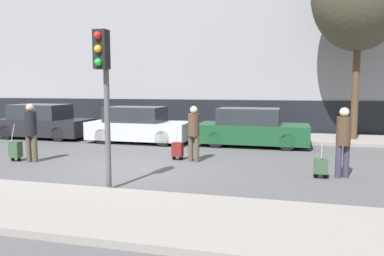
{
  "coord_description": "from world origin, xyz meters",
  "views": [
    {
      "loc": [
        4.15,
        -9.5,
        2.22
      ],
      "look_at": [
        1.14,
        1.8,
        0.95
      ],
      "focal_mm": 35.0,
      "sensor_mm": 36.0,
      "label": 1
    }
  ],
  "objects_px": {
    "trolley_left": "(15,150)",
    "trolley_right": "(321,166)",
    "parked_car_0": "(43,122)",
    "pedestrian_right": "(343,138)",
    "trolley_center": "(178,149)",
    "traffic_light": "(104,77)",
    "parked_car_1": "(139,126)",
    "pedestrian_center": "(194,130)",
    "pedestrian_left": "(31,129)",
    "parked_car_2": "(252,128)"
  },
  "relations": [
    {
      "from": "trolley_left",
      "to": "trolley_right",
      "type": "relative_size",
      "value": 1.09
    },
    {
      "from": "parked_car_0",
      "to": "pedestrian_right",
      "type": "distance_m",
      "value": 12.63
    },
    {
      "from": "parked_car_0",
      "to": "trolley_right",
      "type": "distance_m",
      "value": 12.23
    },
    {
      "from": "parked_car_0",
      "to": "trolley_center",
      "type": "bearing_deg",
      "value": -24.79
    },
    {
      "from": "trolley_left",
      "to": "traffic_light",
      "type": "height_order",
      "value": "traffic_light"
    },
    {
      "from": "trolley_right",
      "to": "traffic_light",
      "type": "bearing_deg",
      "value": -152.5
    },
    {
      "from": "trolley_center",
      "to": "pedestrian_right",
      "type": "distance_m",
      "value": 4.77
    },
    {
      "from": "parked_car_1",
      "to": "trolley_right",
      "type": "distance_m",
      "value": 8.08
    },
    {
      "from": "parked_car_1",
      "to": "parked_car_0",
      "type": "bearing_deg",
      "value": 177.88
    },
    {
      "from": "parked_car_0",
      "to": "pedestrian_right",
      "type": "bearing_deg",
      "value": -20.7
    },
    {
      "from": "parked_car_0",
      "to": "pedestrian_center",
      "type": "relative_size",
      "value": 2.47
    },
    {
      "from": "pedestrian_left",
      "to": "pedestrian_right",
      "type": "relative_size",
      "value": 1.0
    },
    {
      "from": "parked_car_0",
      "to": "pedestrian_left",
      "type": "xyz_separation_m",
      "value": [
        3.1,
        -4.74,
        0.31
      ]
    },
    {
      "from": "parked_car_2",
      "to": "trolley_center",
      "type": "xyz_separation_m",
      "value": [
        -1.91,
        -3.4,
        -0.34
      ]
    },
    {
      "from": "parked_car_1",
      "to": "parked_car_2",
      "type": "bearing_deg",
      "value": 3.01
    },
    {
      "from": "pedestrian_center",
      "to": "trolley_center",
      "type": "bearing_deg",
      "value": -179.93
    },
    {
      "from": "parked_car_1",
      "to": "pedestrian_center",
      "type": "height_order",
      "value": "pedestrian_center"
    },
    {
      "from": "trolley_left",
      "to": "pedestrian_right",
      "type": "bearing_deg",
      "value": 1.94
    },
    {
      "from": "trolley_right",
      "to": "parked_car_2",
      "type": "bearing_deg",
      "value": 114.66
    },
    {
      "from": "trolley_left",
      "to": "trolley_center",
      "type": "xyz_separation_m",
      "value": [
        4.67,
        1.44,
        -0.03
      ]
    },
    {
      "from": "parked_car_1",
      "to": "trolley_center",
      "type": "distance_m",
      "value": 4.13
    },
    {
      "from": "parked_car_0",
      "to": "pedestrian_left",
      "type": "distance_m",
      "value": 5.67
    },
    {
      "from": "pedestrian_center",
      "to": "pedestrian_right",
      "type": "height_order",
      "value": "pedestrian_right"
    },
    {
      "from": "pedestrian_left",
      "to": "parked_car_2",
      "type": "bearing_deg",
      "value": 34.38
    },
    {
      "from": "pedestrian_right",
      "to": "trolley_right",
      "type": "relative_size",
      "value": 1.67
    },
    {
      "from": "pedestrian_center",
      "to": "parked_car_2",
      "type": "bearing_deg",
      "value": 79.34
    },
    {
      "from": "parked_car_0",
      "to": "pedestrian_right",
      "type": "xyz_separation_m",
      "value": [
        11.81,
        -4.46,
        0.3
      ]
    },
    {
      "from": "parked_car_0",
      "to": "trolley_center",
      "type": "relative_size",
      "value": 3.8
    },
    {
      "from": "parked_car_2",
      "to": "trolley_left",
      "type": "relative_size",
      "value": 3.62
    },
    {
      "from": "pedestrian_center",
      "to": "pedestrian_right",
      "type": "relative_size",
      "value": 0.96
    },
    {
      "from": "parked_car_1",
      "to": "trolley_center",
      "type": "xyz_separation_m",
      "value": [
        2.62,
        -3.16,
        -0.34
      ]
    },
    {
      "from": "parked_car_1",
      "to": "parked_car_2",
      "type": "height_order",
      "value": "parked_car_1"
    },
    {
      "from": "pedestrian_left",
      "to": "trolley_right",
      "type": "relative_size",
      "value": 1.67
    },
    {
      "from": "parked_car_0",
      "to": "parked_car_2",
      "type": "xyz_separation_m",
      "value": [
        9.12,
        0.07,
        -0.02
      ]
    },
    {
      "from": "parked_car_1",
      "to": "parked_car_2",
      "type": "relative_size",
      "value": 0.99
    },
    {
      "from": "trolley_center",
      "to": "pedestrian_right",
      "type": "height_order",
      "value": "pedestrian_right"
    },
    {
      "from": "parked_car_2",
      "to": "trolley_right",
      "type": "xyz_separation_m",
      "value": [
        2.17,
        -4.73,
        -0.36
      ]
    },
    {
      "from": "parked_car_1",
      "to": "traffic_light",
      "type": "relative_size",
      "value": 1.2
    },
    {
      "from": "trolley_right",
      "to": "parked_car_0",
      "type": "bearing_deg",
      "value": 157.55
    },
    {
      "from": "trolley_left",
      "to": "pedestrian_center",
      "type": "distance_m",
      "value": 5.41
    },
    {
      "from": "pedestrian_left",
      "to": "trolley_right",
      "type": "distance_m",
      "value": 8.23
    },
    {
      "from": "pedestrian_center",
      "to": "trolley_center",
      "type": "distance_m",
      "value": 0.83
    },
    {
      "from": "trolley_center",
      "to": "trolley_right",
      "type": "bearing_deg",
      "value": -18.09
    },
    {
      "from": "parked_car_2",
      "to": "trolley_center",
      "type": "distance_m",
      "value": 3.91
    },
    {
      "from": "pedestrian_left",
      "to": "pedestrian_center",
      "type": "distance_m",
      "value": 4.84
    },
    {
      "from": "trolley_left",
      "to": "trolley_right",
      "type": "xyz_separation_m",
      "value": [
        8.75,
        0.11,
        -0.05
      ]
    },
    {
      "from": "pedestrian_center",
      "to": "trolley_right",
      "type": "xyz_separation_m",
      "value": [
        3.54,
        -1.23,
        -0.64
      ]
    },
    {
      "from": "pedestrian_center",
      "to": "traffic_light",
      "type": "relative_size",
      "value": 0.49
    },
    {
      "from": "parked_car_1",
      "to": "parked_car_2",
      "type": "distance_m",
      "value": 4.54
    },
    {
      "from": "pedestrian_left",
      "to": "pedestrian_right",
      "type": "distance_m",
      "value": 8.72
    }
  ]
}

